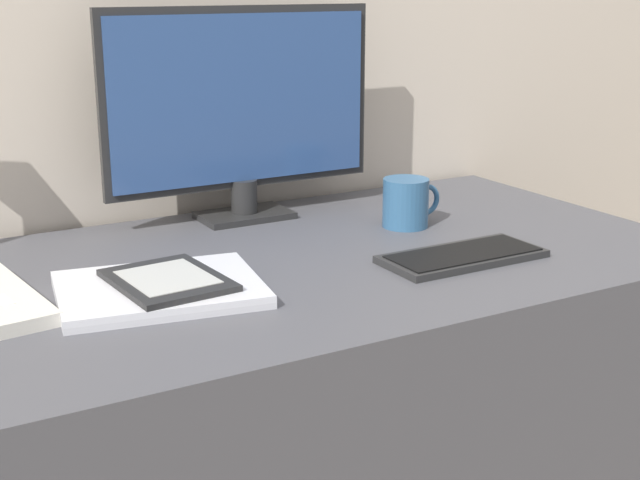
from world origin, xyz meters
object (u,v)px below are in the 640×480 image
Objects in this scene: monitor at (241,108)px; ereader at (168,280)px; keyboard at (462,256)px; coffee_mug at (407,203)px; laptop at (159,290)px.

monitor is 2.76× the size of ereader.
monitor is 0.51m from keyboard.
coffee_mug is (0.53, 0.14, 0.02)m from ereader.
monitor is at bearing 50.59° from ereader.
laptop is at bearing -165.81° from coffee_mug.
monitor is 0.49m from ereader.
laptop is (-0.50, 0.08, 0.00)m from keyboard.
laptop is at bearing -130.98° from monitor.
laptop is at bearing 152.69° from ereader.
laptop is at bearing 170.40° from keyboard.
laptop is 2.71× the size of coffee_mug.
monitor is 1.67× the size of laptop.
monitor is 4.52× the size of coffee_mug.
ereader reaches higher than laptop.
monitor is 0.50m from laptop.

